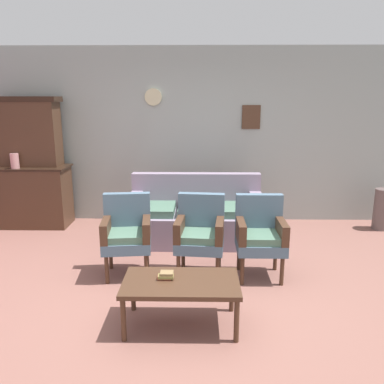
# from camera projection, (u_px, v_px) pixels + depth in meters

# --- Properties ---
(ground_plane) EXTENTS (7.68, 7.68, 0.00)m
(ground_plane) POSITION_uv_depth(u_px,v_px,m) (188.00, 298.00, 3.91)
(ground_plane) COLOR #84564C
(wall_back_with_decor) EXTENTS (6.40, 0.09, 2.70)m
(wall_back_with_decor) POSITION_uv_depth(u_px,v_px,m) (193.00, 136.00, 6.15)
(wall_back_with_decor) COLOR #939E99
(wall_back_with_decor) RESTS_ON ground
(side_cabinet) EXTENTS (1.16, 0.55, 0.93)m
(side_cabinet) POSITION_uv_depth(u_px,v_px,m) (32.00, 196.00, 6.03)
(side_cabinet) COLOR #472D1E
(side_cabinet) RESTS_ON ground
(cabinet_upper_hutch) EXTENTS (0.99, 0.38, 1.03)m
(cabinet_upper_hutch) POSITION_uv_depth(u_px,v_px,m) (28.00, 131.00, 5.87)
(cabinet_upper_hutch) COLOR #472D1E
(cabinet_upper_hutch) RESTS_ON side_cabinet
(vase_on_cabinet) EXTENTS (0.12, 0.12, 0.22)m
(vase_on_cabinet) POSITION_uv_depth(u_px,v_px,m) (15.00, 161.00, 5.72)
(vase_on_cabinet) COLOR #CB8D8B
(vase_on_cabinet) RESTS_ON side_cabinet
(floral_couch) EXTENTS (1.82, 0.80, 0.90)m
(floral_couch) POSITION_uv_depth(u_px,v_px,m) (196.00, 218.00, 5.42)
(floral_couch) COLOR gray
(floral_couch) RESTS_ON ground
(armchair_row_middle) EXTENTS (0.57, 0.54, 0.90)m
(armchair_row_middle) POSITION_uv_depth(u_px,v_px,m) (127.00, 231.00, 4.35)
(armchair_row_middle) COLOR slate
(armchair_row_middle) RESTS_ON ground
(armchair_near_couch_end) EXTENTS (0.56, 0.54, 0.90)m
(armchair_near_couch_end) POSITION_uv_depth(u_px,v_px,m) (200.00, 232.00, 4.34)
(armchair_near_couch_end) COLOR slate
(armchair_near_couch_end) RESTS_ON ground
(armchair_near_cabinet) EXTENTS (0.52, 0.49, 0.90)m
(armchair_near_cabinet) POSITION_uv_depth(u_px,v_px,m) (260.00, 233.00, 4.30)
(armchair_near_cabinet) COLOR slate
(armchair_near_cabinet) RESTS_ON ground
(coffee_table) EXTENTS (1.00, 0.56, 0.42)m
(coffee_table) POSITION_uv_depth(u_px,v_px,m) (181.00, 286.00, 3.37)
(coffee_table) COLOR #472D1E
(coffee_table) RESTS_ON ground
(book_stack_on_table) EXTENTS (0.14, 0.10, 0.06)m
(book_stack_on_table) POSITION_uv_depth(u_px,v_px,m) (166.00, 275.00, 3.39)
(book_stack_on_table) COLOR #D95E48
(book_stack_on_table) RESTS_ON coffee_table
(floor_vase_by_wall) EXTENTS (0.24, 0.24, 0.62)m
(floor_vase_by_wall) POSITION_uv_depth(u_px,v_px,m) (382.00, 209.00, 5.88)
(floor_vase_by_wall) COLOR #5E4E4B
(floor_vase_by_wall) RESTS_ON ground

